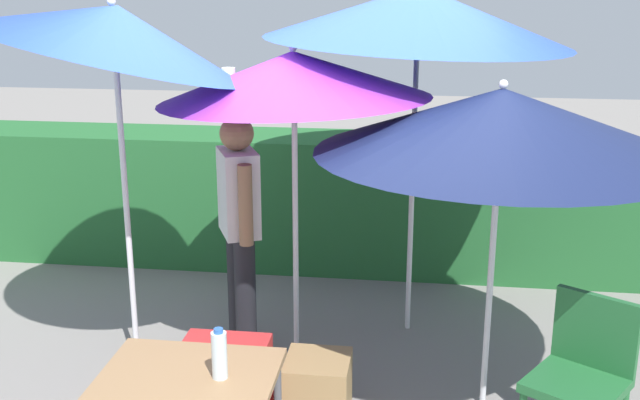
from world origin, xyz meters
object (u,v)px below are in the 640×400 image
object	(u,v)px
chair_plastic	(582,371)
bottle_water	(219,355)
person_vendor	(239,217)
cooler_box	(224,384)
umbrella_rainbow	(418,14)
umbrella_yellow	(113,31)
crate_cardboard	(318,389)
umbrella_navy	(501,121)
umbrella_orange	(294,76)
folding_table	(189,390)

from	to	relation	value
chair_plastic	bottle_water	world-z (taller)	bottle_water
person_vendor	cooler_box	size ratio (longest dim) A/B	3.81
umbrella_rainbow	umbrella_yellow	xyz separation A→B (m)	(-1.74, -0.80, -0.06)
crate_cardboard	umbrella_navy	bearing A→B (deg)	16.25
cooler_box	crate_cardboard	distance (m)	0.54
umbrella_navy	cooler_box	distance (m)	2.13
chair_plastic	umbrella_navy	bearing A→B (deg)	132.50
person_vendor	umbrella_navy	bearing A→B (deg)	-18.92
umbrella_orange	umbrella_navy	distance (m)	1.29
folding_table	umbrella_navy	bearing A→B (deg)	38.90
cooler_box	crate_cardboard	bearing A→B (deg)	10.57
umbrella_orange	person_vendor	distance (m)	1.02
umbrella_navy	folding_table	distance (m)	2.12
chair_plastic	crate_cardboard	xyz separation A→B (m)	(-1.40, 0.21, -0.32)
umbrella_navy	crate_cardboard	world-z (taller)	umbrella_navy
umbrella_rainbow	crate_cardboard	size ratio (longest dim) A/B	6.54
umbrella_yellow	person_vendor	bearing A→B (deg)	29.95
umbrella_rainbow	person_vendor	xyz separation A→B (m)	(-1.12, -0.44, -1.28)
umbrella_orange	person_vendor	bearing A→B (deg)	165.02
umbrella_navy	chair_plastic	size ratio (longest dim) A/B	2.27
umbrella_orange	umbrella_navy	xyz separation A→B (m)	(1.20, -0.44, -0.17)
crate_cardboard	folding_table	size ratio (longest dim) A/B	0.47
cooler_box	folding_table	distance (m)	0.88
umbrella_navy	bottle_water	distance (m)	1.93
umbrella_orange	cooler_box	distance (m)	1.86
cooler_box	umbrella_orange	bearing A→B (deg)	70.90
umbrella_orange	umbrella_yellow	distance (m)	1.08
umbrella_yellow	umbrella_navy	bearing A→B (deg)	-4.78
umbrella_navy	bottle_water	world-z (taller)	umbrella_navy
crate_cardboard	bottle_water	bearing A→B (deg)	-109.61
folding_table	bottle_water	bearing A→B (deg)	-7.48
person_vendor	folding_table	distance (m)	1.73
umbrella_rainbow	umbrella_orange	distance (m)	0.97
umbrella_orange	bottle_water	xyz separation A→B (m)	(-0.08, -1.61, -1.03)
cooler_box	folding_table	world-z (taller)	folding_table
umbrella_yellow	chair_plastic	distance (m)	3.19
chair_plastic	bottle_water	size ratio (longest dim) A/B	3.71
umbrella_yellow	crate_cardboard	distance (m)	2.38
cooler_box	crate_cardboard	xyz separation A→B (m)	(0.53, 0.10, -0.04)
person_vendor	folding_table	xyz separation A→B (m)	(0.16, -1.70, -0.29)
umbrella_rainbow	folding_table	distance (m)	2.82
umbrella_yellow	umbrella_navy	world-z (taller)	umbrella_yellow
umbrella_rainbow	chair_plastic	size ratio (longest dim) A/B	2.74
umbrella_rainbow	chair_plastic	world-z (taller)	umbrella_rainbow
umbrella_rainbow	folding_table	bearing A→B (deg)	-114.16
umbrella_yellow	person_vendor	size ratio (longest dim) A/B	1.36
umbrella_orange	folding_table	distance (m)	2.03
umbrella_orange	cooler_box	bearing A→B (deg)	-109.10
crate_cardboard	folding_table	bearing A→B (deg)	-118.39
umbrella_orange	cooler_box	size ratio (longest dim) A/B	4.20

